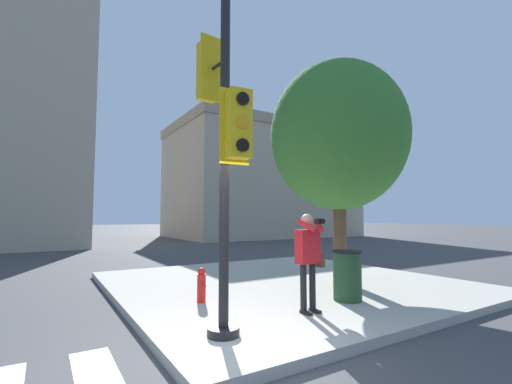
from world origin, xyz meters
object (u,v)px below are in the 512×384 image
(traffic_signal_pole, at_px, (223,133))
(street_tree, at_px, (338,136))
(fire_hydrant, at_px, (201,285))
(person_photographer, at_px, (309,253))
(trash_bin, at_px, (347,275))

(traffic_signal_pole, height_order, street_tree, street_tree)
(fire_hydrant, bearing_deg, person_photographer, -51.59)
(person_photographer, bearing_deg, trash_bin, 11.67)
(person_photographer, xyz_separation_m, trash_bin, (1.18, 0.24, -0.52))
(street_tree, relative_size, trash_bin, 5.82)
(fire_hydrant, xyz_separation_m, trash_bin, (2.48, -1.38, 0.16))
(traffic_signal_pole, bearing_deg, person_photographer, 8.28)
(street_tree, relative_size, fire_hydrant, 8.59)
(traffic_signal_pole, relative_size, fire_hydrant, 7.73)
(person_photographer, relative_size, street_tree, 0.30)
(person_photographer, relative_size, trash_bin, 1.75)
(fire_hydrant, bearing_deg, trash_bin, -29.20)
(traffic_signal_pole, bearing_deg, street_tree, 24.05)
(traffic_signal_pole, bearing_deg, trash_bin, 9.64)
(trash_bin, bearing_deg, street_tree, 48.26)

